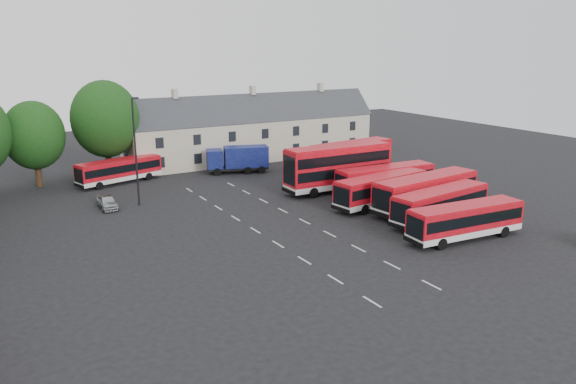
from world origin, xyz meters
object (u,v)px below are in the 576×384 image
Objects in this scene: box_truck at (238,158)px; bus_dd_south at (338,165)px; bus_row_a at (466,219)px; lamppost at (136,149)px; silver_car at (107,202)px.

bus_dd_south is at bearing -49.43° from box_truck.
bus_row_a is 31.21m from lamppost.
box_truck is 2.02× the size of silver_car.
bus_row_a is 33.38m from silver_car.
box_truck reaches higher than bus_row_a.
silver_car is (-23.23, 23.94, -1.11)m from bus_row_a.
bus_dd_south reaches higher than silver_car.
silver_car is at bearing -138.20° from box_truck.
lamppost is (-14.82, -8.25, 3.84)m from box_truck.
box_truck is (-5.52, 13.49, -0.99)m from bus_dd_south.
silver_car is (-17.81, -7.74, -1.18)m from box_truck.
box_truck is at bearing 25.15° from silver_car.
lamppost is (-20.34, 5.24, 2.85)m from bus_dd_south.
bus_row_a is 0.99× the size of lamppost.
lamppost is (-20.24, 23.44, 3.92)m from bus_row_a.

